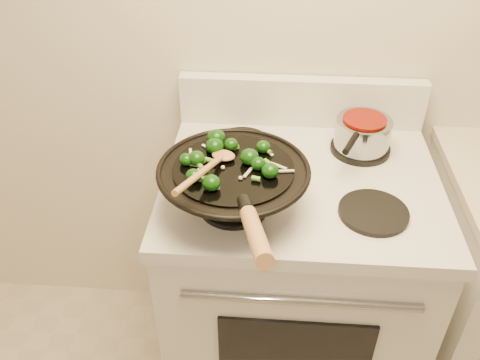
{
  "coord_description": "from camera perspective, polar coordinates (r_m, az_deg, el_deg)",
  "views": [
    {
      "loc": [
        -0.29,
        0.0,
        1.77
      ],
      "look_at": [
        -0.37,
        1.0,
        1.02
      ],
      "focal_mm": 38.0,
      "sensor_mm": 36.0,
      "label": 1
    }
  ],
  "objects": [
    {
      "name": "stove",
      "position": [
        1.75,
        5.84,
        -11.48
      ],
      "size": [
        0.78,
        0.67,
        1.08
      ],
      "color": "silver",
      "rests_on": "ground"
    },
    {
      "name": "wok",
      "position": [
        1.28,
        -0.7,
        -0.55
      ],
      "size": [
        0.38,
        0.63,
        0.25
      ],
      "color": "black",
      "rests_on": "stove"
    },
    {
      "name": "stirfry",
      "position": [
        1.26,
        -1.54,
        2.58
      ],
      "size": [
        0.29,
        0.24,
        0.04
      ],
      "color": "#0C3609",
      "rests_on": "wok"
    },
    {
      "name": "wooden_spoon",
      "position": [
        1.21,
        -3.27,
        1.68
      ],
      "size": [
        0.12,
        0.27,
        0.08
      ],
      "color": "#A77342",
      "rests_on": "wok"
    },
    {
      "name": "saucepan",
      "position": [
        1.56,
        13.58,
        5.14
      ],
      "size": [
        0.16,
        0.25,
        0.1
      ],
      "color": "gray",
      "rests_on": "stove"
    }
  ]
}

